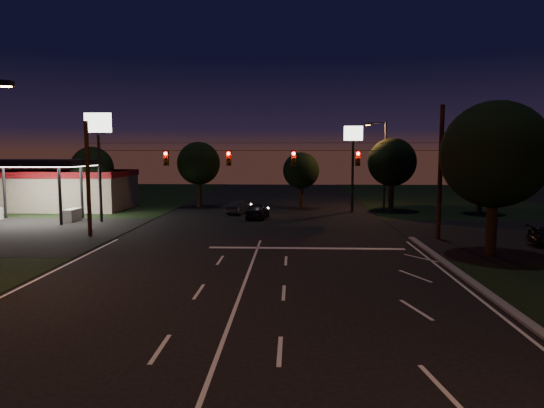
# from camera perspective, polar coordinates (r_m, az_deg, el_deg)

# --- Properties ---
(ground) EXTENTS (140.00, 140.00, 0.00)m
(ground) POSITION_cam_1_polar(r_m,az_deg,el_deg) (18.92, -4.31, -12.02)
(ground) COLOR black
(ground) RESTS_ON ground
(center_line) EXTENTS (0.14, 40.00, 0.01)m
(center_line) POSITION_cam_1_polar(r_m,az_deg,el_deg) (13.40, -7.54, -19.95)
(center_line) COLOR silver
(center_line) RESTS_ON ground
(stop_bar) EXTENTS (12.00, 0.50, 0.01)m
(stop_bar) POSITION_cam_1_polar(r_m,az_deg,el_deg) (29.94, 4.06, -5.21)
(stop_bar) COLOR silver
(stop_bar) RESTS_ON ground
(utility_pole_right) EXTENTS (0.30, 0.30, 9.00)m
(utility_pole_right) POSITION_cam_1_polar(r_m,az_deg,el_deg) (34.79, 18.92, -3.94)
(utility_pole_right) COLOR black
(utility_pole_right) RESTS_ON ground
(utility_pole_left) EXTENTS (0.28, 0.28, 8.00)m
(utility_pole_left) POSITION_cam_1_polar(r_m,az_deg,el_deg) (36.26, -20.59, -3.61)
(utility_pole_left) COLOR black
(utility_pole_left) RESTS_ON ground
(signal_span) EXTENTS (24.00, 0.40, 1.56)m
(signal_span) POSITION_cam_1_polar(r_m,az_deg,el_deg) (32.88, -1.29, 5.47)
(signal_span) COLOR black
(signal_span) RESTS_ON ground
(gas_station) EXTENTS (14.20, 16.10, 5.25)m
(gas_station) POSITION_cam_1_polar(r_m,az_deg,el_deg) (54.00, -23.94, 1.89)
(gas_station) COLOR gray
(gas_station) RESTS_ON ground
(pole_sign_left_near) EXTENTS (2.20, 0.30, 9.10)m
(pole_sign_left_near) POSITION_cam_1_polar(r_m,az_deg,el_deg) (43.02, -19.74, 7.23)
(pole_sign_left_near) COLOR black
(pole_sign_left_near) RESTS_ON ground
(pole_sign_right) EXTENTS (1.80, 0.30, 8.40)m
(pole_sign_right) POSITION_cam_1_polar(r_m,az_deg,el_deg) (48.20, 9.51, 6.47)
(pole_sign_right) COLOR black
(pole_sign_right) RESTS_ON ground
(street_light_right_far) EXTENTS (2.20, 0.35, 9.00)m
(street_light_right_far) POSITION_cam_1_polar(r_m,az_deg,el_deg) (50.67, 12.87, 5.25)
(street_light_right_far) COLOR black
(street_light_right_far) RESTS_ON ground
(tree_right_near) EXTENTS (6.00, 6.00, 8.76)m
(tree_right_near) POSITION_cam_1_polar(r_m,az_deg,el_deg) (30.23, 24.68, 5.18)
(tree_right_near) COLOR black
(tree_right_near) RESTS_ON ground
(tree_far_a) EXTENTS (4.20, 4.20, 6.42)m
(tree_far_a) POSITION_cam_1_polar(r_m,az_deg,el_deg) (52.05, -20.33, 3.96)
(tree_far_a) COLOR black
(tree_far_a) RESTS_ON ground
(tree_far_b) EXTENTS (4.60, 4.60, 6.98)m
(tree_far_b) POSITION_cam_1_polar(r_m,az_deg,el_deg) (52.97, -8.57, 4.69)
(tree_far_b) COLOR black
(tree_far_b) RESTS_ON ground
(tree_far_c) EXTENTS (3.80, 3.80, 5.86)m
(tree_far_c) POSITION_cam_1_polar(r_m,az_deg,el_deg) (51.00, 3.46, 3.89)
(tree_far_c) COLOR black
(tree_far_c) RESTS_ON ground
(tree_far_d) EXTENTS (4.80, 4.80, 7.30)m
(tree_far_d) POSITION_cam_1_polar(r_m,az_deg,el_deg) (49.97, 13.92, 4.74)
(tree_far_d) COLOR black
(tree_far_d) RESTS_ON ground
(tree_far_e) EXTENTS (4.00, 4.00, 6.18)m
(tree_far_e) POSITION_cam_1_polar(r_m,az_deg,el_deg) (50.26, 23.35, 3.61)
(tree_far_e) COLOR black
(tree_far_e) RESTS_ON ground
(car_oncoming_a) EXTENTS (2.14, 4.27, 1.40)m
(car_oncoming_a) POSITION_cam_1_polar(r_m,az_deg,el_deg) (43.05, -1.74, -0.79)
(car_oncoming_a) COLOR black
(car_oncoming_a) RESTS_ON ground
(car_oncoming_b) EXTENTS (2.16, 3.93, 1.23)m
(car_oncoming_b) POSITION_cam_1_polar(r_m,az_deg,el_deg) (46.36, -3.96, -0.41)
(car_oncoming_b) COLOR black
(car_oncoming_b) RESTS_ON ground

